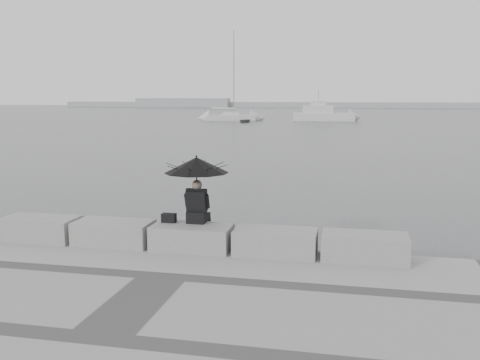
% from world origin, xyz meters
% --- Properties ---
extents(ground, '(360.00, 360.00, 0.00)m').
position_xyz_m(ground, '(0.00, 0.00, 0.00)').
color(ground, '#404345').
rests_on(ground, ground).
extents(stone_block_far_left, '(1.60, 0.80, 0.50)m').
position_xyz_m(stone_block_far_left, '(-3.40, -0.45, 0.75)').
color(stone_block_far_left, gray).
rests_on(stone_block_far_left, promenade).
extents(stone_block_left, '(1.60, 0.80, 0.50)m').
position_xyz_m(stone_block_left, '(-1.70, -0.45, 0.75)').
color(stone_block_left, gray).
rests_on(stone_block_left, promenade).
extents(stone_block_centre, '(1.60, 0.80, 0.50)m').
position_xyz_m(stone_block_centre, '(0.00, -0.45, 0.75)').
color(stone_block_centre, gray).
rests_on(stone_block_centre, promenade).
extents(stone_block_right, '(1.60, 0.80, 0.50)m').
position_xyz_m(stone_block_right, '(1.70, -0.45, 0.75)').
color(stone_block_right, gray).
rests_on(stone_block_right, promenade).
extents(stone_block_far_right, '(1.60, 0.80, 0.50)m').
position_xyz_m(stone_block_far_right, '(3.40, -0.45, 0.75)').
color(stone_block_far_right, gray).
rests_on(stone_block_far_right, promenade).
extents(seated_person, '(1.32, 1.32, 1.39)m').
position_xyz_m(seated_person, '(0.03, -0.19, 2.04)').
color(seated_person, black).
rests_on(seated_person, stone_block_centre).
extents(bag, '(0.29, 0.16, 0.18)m').
position_xyz_m(bag, '(-0.54, -0.29, 1.09)').
color(bag, black).
rests_on(bag, stone_block_centre).
extents(distant_landmass, '(180.00, 8.00, 2.80)m').
position_xyz_m(distant_landmass, '(-8.14, 154.51, 0.90)').
color(distant_landmass, '#9D9FA2').
rests_on(distant_landmass, ground).
extents(sailboat_left, '(7.42, 3.93, 12.90)m').
position_xyz_m(sailboat_left, '(-14.48, 65.71, 0.53)').
color(sailboat_left, silver).
rests_on(sailboat_left, ground).
extents(motor_cruiser, '(8.79, 3.15, 4.50)m').
position_xyz_m(motor_cruiser, '(-1.14, 67.70, 0.89)').
color(motor_cruiser, silver).
rests_on(motor_cruiser, ground).
extents(dinghy, '(3.10, 1.63, 0.50)m').
position_xyz_m(dinghy, '(-11.37, 60.56, 0.25)').
color(dinghy, slate).
rests_on(dinghy, ground).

